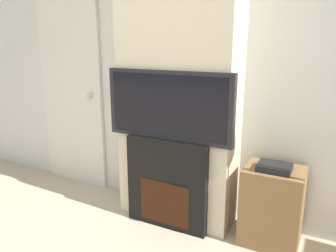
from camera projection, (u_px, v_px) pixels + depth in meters
wall_back at (190, 64)px, 2.85m from camera, size 6.00×0.06×2.70m
chimney_breast at (179, 65)px, 2.67m from camera, size 1.00×0.38×2.70m
fireplace at (168, 183)px, 2.75m from camera, size 0.72×0.15×0.77m
television at (168, 106)px, 2.58m from camera, size 1.08×0.07×0.56m
media_stand at (272, 205)px, 2.52m from camera, size 0.44×0.36×0.66m
entry_door at (71, 90)px, 3.49m from camera, size 0.80×0.09×2.08m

